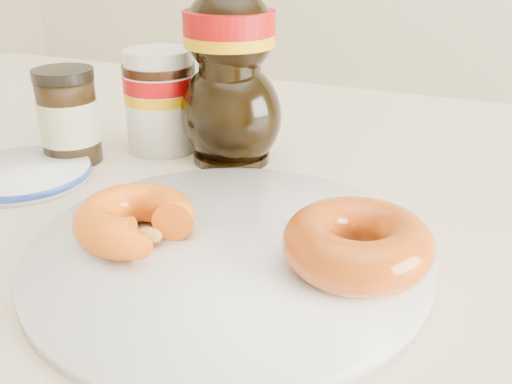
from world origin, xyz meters
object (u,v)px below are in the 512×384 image
at_px(plate, 228,253).
at_px(dark_jar, 69,117).
at_px(donut_whole, 357,243).
at_px(donut_bitten, 135,219).
at_px(nutella_jar, 160,97).
at_px(blue_rim_saucer, 24,173).
at_px(syrup_bottle, 230,62).
at_px(dining_table, 226,287).

distance_m(plate, dark_jar, 0.27).
distance_m(plate, donut_whole, 0.10).
relative_size(donut_bitten, donut_whole, 0.88).
height_order(plate, dark_jar, dark_jar).
relative_size(nutella_jar, blue_rim_saucer, 0.85).
bearing_deg(blue_rim_saucer, syrup_bottle, 38.68).
distance_m(dining_table, plate, 0.13).
bearing_deg(dark_jar, plate, -26.03).
bearing_deg(plate, donut_whole, 5.34).
xyz_separation_m(dining_table, donut_whole, (0.14, -0.07, 0.12)).
relative_size(syrup_bottle, blue_rim_saucer, 1.62).
height_order(plate, blue_rim_saucer, plate).
bearing_deg(blue_rim_saucer, nutella_jar, 60.12).
bearing_deg(nutella_jar, donut_bitten, -62.67).
bearing_deg(dining_table, donut_bitten, -102.58).
distance_m(donut_bitten, nutella_jar, 0.23).
bearing_deg(donut_whole, syrup_bottle, 135.56).
height_order(donut_whole, dark_jar, dark_jar).
relative_size(dining_table, donut_whole, 14.03).
height_order(dining_table, nutella_jar, nutella_jar).
distance_m(donut_bitten, donut_whole, 0.16).
xyz_separation_m(dining_table, donut_bitten, (-0.02, -0.10, 0.11)).
bearing_deg(blue_rim_saucer, dining_table, 6.88).
distance_m(donut_whole, blue_rim_saucer, 0.34).
distance_m(nutella_jar, blue_rim_saucer, 0.16).
bearing_deg(syrup_bottle, blue_rim_saucer, -141.32).
height_order(plate, syrup_bottle, syrup_bottle).
distance_m(donut_bitten, blue_rim_saucer, 0.20).
xyz_separation_m(donut_bitten, nutella_jar, (-0.11, 0.20, 0.03)).
relative_size(donut_whole, syrup_bottle, 0.49).
distance_m(donut_bitten, syrup_bottle, 0.22).
height_order(plate, nutella_jar, nutella_jar).
relative_size(plate, blue_rim_saucer, 2.28).
relative_size(donut_whole, blue_rim_saucer, 0.79).
distance_m(plate, nutella_jar, 0.26).
bearing_deg(plate, dark_jar, 153.97).
distance_m(dining_table, donut_whole, 0.19).
height_order(plate, donut_bitten, donut_bitten).
height_order(plate, donut_whole, donut_whole).
bearing_deg(dark_jar, dining_table, -10.68).
xyz_separation_m(donut_bitten, dark_jar, (-0.17, 0.13, 0.02)).
bearing_deg(donut_bitten, blue_rim_saucer, 138.28).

